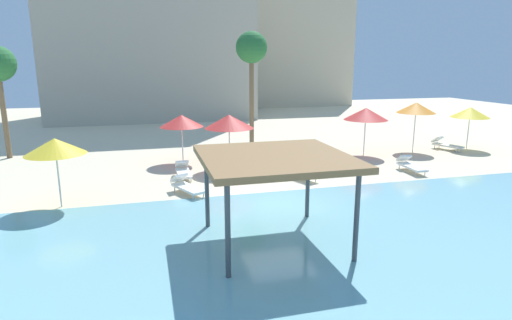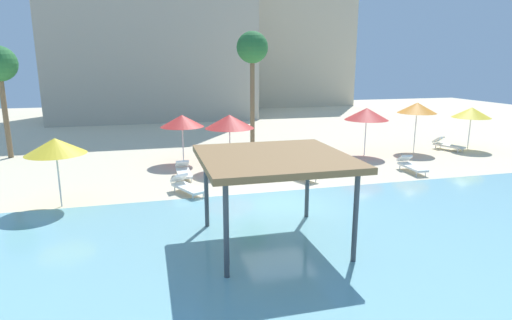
{
  "view_description": "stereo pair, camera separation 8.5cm",
  "coord_description": "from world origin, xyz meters",
  "px_view_note": "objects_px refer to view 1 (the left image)",
  "views": [
    {
      "loc": [
        -4.67,
        -14.25,
        5.22
      ],
      "look_at": [
        -0.36,
        2.0,
        1.3
      ],
      "focal_mm": 29.51,
      "sensor_mm": 36.0,
      "label": 1
    },
    {
      "loc": [
        -4.59,
        -14.27,
        5.22
      ],
      "look_at": [
        -0.36,
        2.0,
        1.3
      ],
      "focal_mm": 29.51,
      "sensor_mm": 36.0,
      "label": 2
    }
  ],
  "objects_px": {
    "beach_umbrella_orange_3": "(416,108)",
    "palm_tree_0": "(252,51)",
    "beach_umbrella_yellow_1": "(55,146)",
    "shade_pavilion": "(275,161)",
    "lounge_chair_3": "(298,172)",
    "beach_umbrella_red_0": "(366,114)",
    "lounge_chair_1": "(445,144)",
    "beach_umbrella_yellow_2": "(470,112)",
    "beach_umbrella_red_5": "(229,122)",
    "lounge_chair_0": "(186,186)",
    "lounge_chair_2": "(410,165)",
    "lounge_chair_4": "(183,171)",
    "beach_umbrella_red_4": "(181,121)"
  },
  "relations": [
    {
      "from": "shade_pavilion",
      "to": "beach_umbrella_red_0",
      "type": "relative_size",
      "value": 1.52
    },
    {
      "from": "beach_umbrella_yellow_1",
      "to": "beach_umbrella_orange_3",
      "type": "relative_size",
      "value": 0.88
    },
    {
      "from": "beach_umbrella_yellow_1",
      "to": "lounge_chair_1",
      "type": "bearing_deg",
      "value": 14.22
    },
    {
      "from": "beach_umbrella_orange_3",
      "to": "lounge_chair_1",
      "type": "xyz_separation_m",
      "value": [
        2.18,
        -0.14,
        -2.27
      ]
    },
    {
      "from": "shade_pavilion",
      "to": "lounge_chair_2",
      "type": "distance_m",
      "value": 11.13
    },
    {
      "from": "beach_umbrella_orange_3",
      "to": "lounge_chair_3",
      "type": "relative_size",
      "value": 1.47
    },
    {
      "from": "lounge_chair_0",
      "to": "lounge_chair_4",
      "type": "height_order",
      "value": "same"
    },
    {
      "from": "shade_pavilion",
      "to": "beach_umbrella_red_5",
      "type": "height_order",
      "value": "beach_umbrella_red_5"
    },
    {
      "from": "beach_umbrella_orange_3",
      "to": "beach_umbrella_red_4",
      "type": "distance_m",
      "value": 13.68
    },
    {
      "from": "beach_umbrella_yellow_1",
      "to": "lounge_chair_4",
      "type": "height_order",
      "value": "beach_umbrella_yellow_1"
    },
    {
      "from": "beach_umbrella_yellow_2",
      "to": "beach_umbrella_red_4",
      "type": "distance_m",
      "value": 17.37
    },
    {
      "from": "beach_umbrella_yellow_1",
      "to": "beach_umbrella_yellow_2",
      "type": "bearing_deg",
      "value": 13.18
    },
    {
      "from": "beach_umbrella_yellow_2",
      "to": "palm_tree_0",
      "type": "xyz_separation_m",
      "value": [
        -12.75,
        3.94,
        3.66
      ]
    },
    {
      "from": "lounge_chair_3",
      "to": "lounge_chair_1",
      "type": "bearing_deg",
      "value": 87.02
    },
    {
      "from": "beach_umbrella_red_4",
      "to": "shade_pavilion",
      "type": "bearing_deg",
      "value": -81.45
    },
    {
      "from": "beach_umbrella_yellow_2",
      "to": "beach_umbrella_red_5",
      "type": "bearing_deg",
      "value": -175.14
    },
    {
      "from": "beach_umbrella_red_0",
      "to": "palm_tree_0",
      "type": "bearing_deg",
      "value": 144.55
    },
    {
      "from": "beach_umbrella_red_4",
      "to": "lounge_chair_4",
      "type": "xyz_separation_m",
      "value": [
        -0.26,
        -3.04,
        -1.91
      ]
    },
    {
      "from": "beach_umbrella_red_0",
      "to": "beach_umbrella_yellow_2",
      "type": "height_order",
      "value": "beach_umbrella_red_0"
    },
    {
      "from": "beach_umbrella_yellow_1",
      "to": "lounge_chair_3",
      "type": "distance_m",
      "value": 10.11
    },
    {
      "from": "beach_umbrella_orange_3",
      "to": "lounge_chair_3",
      "type": "xyz_separation_m",
      "value": [
        -8.84,
        -4.04,
        -2.27
      ]
    },
    {
      "from": "beach_umbrella_orange_3",
      "to": "beach_umbrella_red_5",
      "type": "distance_m",
      "value": 11.63
    },
    {
      "from": "beach_umbrella_red_4",
      "to": "beach_umbrella_red_5",
      "type": "height_order",
      "value": "beach_umbrella_red_5"
    },
    {
      "from": "lounge_chair_1",
      "to": "lounge_chair_2",
      "type": "relative_size",
      "value": 1.04
    },
    {
      "from": "lounge_chair_2",
      "to": "beach_umbrella_yellow_1",
      "type": "bearing_deg",
      "value": -83.16
    },
    {
      "from": "beach_umbrella_red_0",
      "to": "beach_umbrella_red_5",
      "type": "xyz_separation_m",
      "value": [
        -8.1,
        -1.22,
        0.02
      ]
    },
    {
      "from": "beach_umbrella_orange_3",
      "to": "beach_umbrella_red_5",
      "type": "relative_size",
      "value": 1.07
    },
    {
      "from": "palm_tree_0",
      "to": "lounge_chair_0",
      "type": "bearing_deg",
      "value": -119.58
    },
    {
      "from": "shade_pavilion",
      "to": "beach_umbrella_orange_3",
      "type": "height_order",
      "value": "beach_umbrella_orange_3"
    },
    {
      "from": "beach_umbrella_orange_3",
      "to": "beach_umbrella_yellow_1",
      "type": "bearing_deg",
      "value": -163.8
    },
    {
      "from": "beach_umbrella_yellow_2",
      "to": "lounge_chair_2",
      "type": "xyz_separation_m",
      "value": [
        -6.79,
        -4.03,
        -1.9
      ]
    },
    {
      "from": "beach_umbrella_yellow_2",
      "to": "lounge_chair_1",
      "type": "relative_size",
      "value": 1.28
    },
    {
      "from": "lounge_chair_2",
      "to": "lounge_chair_3",
      "type": "xyz_separation_m",
      "value": [
        -5.75,
        0.17,
        0.0
      ]
    },
    {
      "from": "lounge_chair_2",
      "to": "lounge_chair_3",
      "type": "bearing_deg",
      "value": -89.31
    },
    {
      "from": "beach_umbrella_red_5",
      "to": "lounge_chair_1",
      "type": "xyz_separation_m",
      "value": [
        13.7,
        1.34,
        -2.06
      ]
    },
    {
      "from": "beach_umbrella_red_4",
      "to": "lounge_chair_0",
      "type": "xyz_separation_m",
      "value": [
        -0.37,
        -5.49,
        -1.91
      ]
    },
    {
      "from": "shade_pavilion",
      "to": "lounge_chair_1",
      "type": "height_order",
      "value": "shade_pavilion"
    },
    {
      "from": "beach_umbrella_yellow_2",
      "to": "lounge_chair_0",
      "type": "bearing_deg",
      "value": -164.77
    },
    {
      "from": "shade_pavilion",
      "to": "beach_umbrella_red_0",
      "type": "height_order",
      "value": "beach_umbrella_red_0"
    },
    {
      "from": "beach_umbrella_yellow_2",
      "to": "lounge_chair_2",
      "type": "distance_m",
      "value": 8.12
    },
    {
      "from": "lounge_chair_2",
      "to": "palm_tree_0",
      "type": "height_order",
      "value": "palm_tree_0"
    },
    {
      "from": "shade_pavilion",
      "to": "lounge_chair_3",
      "type": "distance_m",
      "value": 7.52
    },
    {
      "from": "beach_umbrella_red_0",
      "to": "beach_umbrella_yellow_1",
      "type": "xyz_separation_m",
      "value": [
        -15.25,
        -5.17,
        -0.1
      ]
    },
    {
      "from": "beach_umbrella_red_0",
      "to": "lounge_chair_1",
      "type": "bearing_deg",
      "value": 1.2
    },
    {
      "from": "shade_pavilion",
      "to": "beach_umbrella_yellow_2",
      "type": "bearing_deg",
      "value": 33.32
    },
    {
      "from": "beach_umbrella_red_0",
      "to": "lounge_chair_0",
      "type": "bearing_deg",
      "value": -155.87
    },
    {
      "from": "shade_pavilion",
      "to": "beach_umbrella_yellow_1",
      "type": "relative_size",
      "value": 1.6
    },
    {
      "from": "beach_umbrella_red_0",
      "to": "palm_tree_0",
      "type": "relative_size",
      "value": 0.39
    },
    {
      "from": "beach_umbrella_orange_3",
      "to": "palm_tree_0",
      "type": "distance_m",
      "value": 10.34
    },
    {
      "from": "beach_umbrella_yellow_2",
      "to": "lounge_chair_3",
      "type": "bearing_deg",
      "value": -162.9
    }
  ]
}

